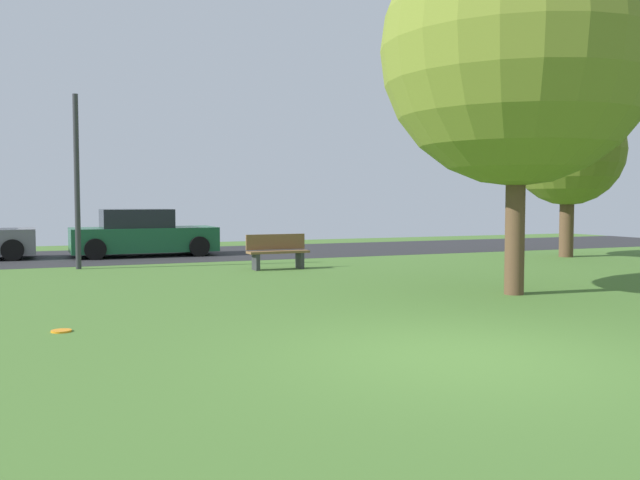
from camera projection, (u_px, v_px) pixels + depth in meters
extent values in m
plane|color=#47702D|center=(461.00, 357.00, 7.80)|extent=(44.00, 44.00, 0.00)
cube|color=#28282B|center=(180.00, 254.00, 22.51)|extent=(44.00, 6.40, 0.01)
cylinder|color=brown|center=(515.00, 226.00, 12.88)|extent=(0.37, 0.37, 2.60)
sphere|color=olive|center=(518.00, 49.00, 12.68)|extent=(5.12, 5.12, 5.12)
cylinder|color=brown|center=(567.00, 222.00, 21.42)|extent=(0.44, 0.44, 2.21)
sphere|color=olive|center=(568.00, 150.00, 21.28)|extent=(3.45, 3.45, 3.45)
cylinder|color=orange|center=(61.00, 331.00, 9.26)|extent=(0.27, 0.27, 0.03)
cylinder|color=black|center=(14.00, 246.00, 21.62)|extent=(0.64, 0.22, 0.64)
cylinder|color=black|center=(12.00, 250.00, 19.99)|extent=(0.64, 0.22, 0.64)
cube|color=#195633|center=(144.00, 239.00, 21.80)|extent=(4.48, 1.86, 0.76)
cube|color=black|center=(137.00, 218.00, 21.68)|extent=(2.15, 1.64, 0.58)
cylinder|color=black|center=(187.00, 243.00, 23.28)|extent=(0.64, 0.22, 0.64)
cylinder|color=black|center=(199.00, 246.00, 21.57)|extent=(0.64, 0.22, 0.64)
cylinder|color=black|center=(90.00, 245.00, 22.07)|extent=(0.64, 0.22, 0.64)
cylinder|color=black|center=(95.00, 249.00, 20.35)|extent=(0.64, 0.22, 0.64)
cube|color=brown|center=(278.00, 252.00, 17.59)|extent=(1.60, 0.44, 0.06)
cube|color=brown|center=(276.00, 242.00, 17.76)|extent=(1.60, 0.06, 0.40)
cube|color=#333338|center=(300.00, 260.00, 17.84)|extent=(0.10, 0.40, 0.45)
cube|color=#333338|center=(256.00, 261.00, 17.37)|extent=(0.10, 0.40, 0.45)
cylinder|color=#2D2D33|center=(77.00, 182.00, 17.56)|extent=(0.14, 0.14, 4.50)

